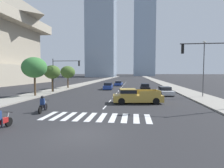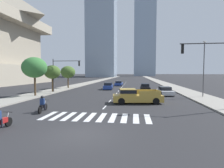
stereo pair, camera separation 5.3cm
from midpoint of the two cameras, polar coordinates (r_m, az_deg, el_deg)
The scene contains 19 objects.
ground_plane at distance 10.71m, azimuth -9.79°, elevation -15.69°, with size 800.00×800.00×0.00m, color #28282B.
sidewalk_east at distance 40.90m, azimuth 20.40°, elevation -1.38°, with size 4.00×260.00×0.15m, color gray.
sidewalk_west at distance 42.66m, azimuth -14.01°, elevation -1.05°, with size 4.00×260.00×0.15m, color gray.
crosswalk_near at distance 14.36m, azimuth -5.14°, elevation -10.59°, with size 8.55×2.86×0.01m.
lane_divider_center at distance 41.85m, azimuth 3.02°, elevation -1.14°, with size 0.14×50.00×0.01m.
motorcycle_lead at distance 17.17m, azimuth -21.56°, elevation -6.48°, with size 0.71×2.09×1.49m.
pickup_truck at distance 20.60m, azimuth 7.38°, elevation -3.94°, with size 5.86×2.83×1.67m.
sedan_blue_0 at distance 37.25m, azimuth -1.30°, elevation -0.75°, with size 1.98×4.57×1.40m.
sedan_silver_1 at distance 29.28m, azimuth 16.72°, elevation -2.23°, with size 2.14×4.71×1.29m.
sedan_blue_2 at distance 47.52m, azimuth 2.13°, elevation 0.17°, with size 1.99×4.33×1.30m.
sedan_black_3 at distance 35.40m, azimuth 10.53°, elevation -1.09°, with size 1.81×4.70×1.34m.
traffic_signal_near at distance 18.76m, azimuth 29.22°, elevation 6.34°, with size 4.58×0.28×6.48m.
traffic_signal_far at distance 31.98m, azimuth -15.50°, elevation 4.72°, with size 5.27×0.28×5.82m.
street_lamp_east at distance 28.07m, azimuth 27.49°, elevation 5.54°, with size 0.50×0.24×7.78m.
street_tree_nearest at distance 28.36m, azimuth -23.85°, elevation 4.88°, with size 3.57×3.57×5.66m.
street_tree_second at distance 33.30m, azimuth -18.84°, elevation 3.66°, with size 2.86×2.86×4.71m.
street_tree_third at distance 40.17m, azimuth -14.15°, elevation 3.74°, with size 3.16×3.16×4.84m.
office_tower_left_skyline at distance 150.23m, azimuth -3.43°, elevation 23.33°, with size 21.72×22.48×108.98m.
office_tower_center_skyline at distance 199.25m, azimuth 10.44°, elevation 21.81°, with size 21.47×20.63×132.23m.
Camera 1 is at (2.95, -9.66, 3.55)m, focal length 28.27 mm.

